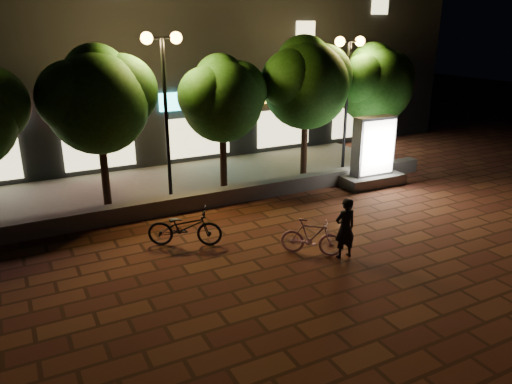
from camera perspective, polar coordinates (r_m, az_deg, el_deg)
ground at (r=12.54m, az=4.24°, el=-6.86°), size 80.00×80.00×0.00m
retaining_wall at (r=15.71m, az=-3.37°, el=-0.39°), size 16.00×0.45×0.50m
sidewalk at (r=17.98m, az=-6.64°, el=1.33°), size 16.00×5.00×0.08m
building_block at (r=23.34m, az=-13.18°, el=17.40°), size 28.00×8.12×11.30m
tree_left at (r=15.37m, az=-17.95°, el=10.57°), size 3.60×3.00×4.89m
tree_mid at (r=16.54m, az=-3.93°, el=11.17°), size 3.24×2.70×4.50m
tree_right at (r=18.07m, az=5.94°, el=12.89°), size 3.72×3.10×5.07m
tree_far_right at (r=20.01m, az=13.79°, el=12.48°), size 3.48×2.90×4.76m
street_lamp_left at (r=15.49m, az=-10.74°, el=13.39°), size 1.26×0.36×5.18m
street_lamp_right at (r=18.78m, az=10.75°, el=13.90°), size 1.26×0.36×4.98m
ad_kiosk at (r=17.77m, az=13.46°, el=3.91°), size 2.30×1.19×2.46m
scooter_pink at (r=12.20m, az=6.51°, el=-5.26°), size 1.45×1.36×0.93m
rider at (r=12.07m, az=10.37°, el=-4.18°), size 0.57×0.39×1.54m
scooter_parked at (r=12.74m, az=-8.33°, el=-4.09°), size 2.01×1.49×1.01m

